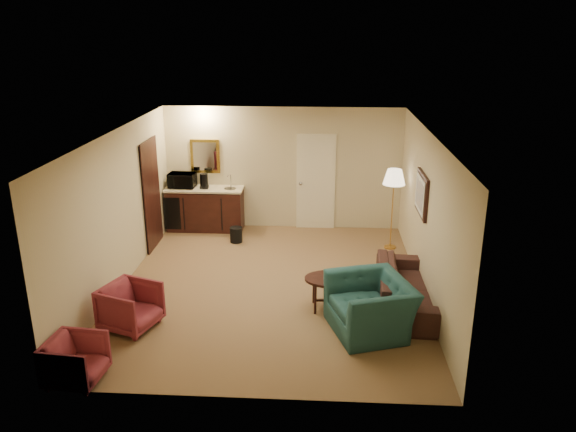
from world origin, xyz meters
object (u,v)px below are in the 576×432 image
at_px(teal_armchair, 371,298).
at_px(coffee_table, 333,293).
at_px(coffee_maker, 204,181).
at_px(floor_lamp, 392,209).
at_px(wetbar_cabinet, 205,209).
at_px(sofa, 405,281).
at_px(rose_chair_near, 130,305).
at_px(microwave, 182,179).
at_px(waste_bin, 236,235).
at_px(rose_chair_far, 75,358).

xyz_separation_m(teal_armchair, coffee_table, (-0.51, 0.64, -0.26)).
bearing_deg(coffee_maker, floor_lamp, -0.89).
bearing_deg(wetbar_cabinet, sofa, -40.47).
bearing_deg(coffee_table, rose_chair_near, -165.30).
height_order(wetbar_cabinet, floor_lamp, floor_lamp).
bearing_deg(coffee_maker, microwave, -174.96).
xyz_separation_m(teal_armchair, coffee_maker, (-3.19, 4.04, 0.56)).
bearing_deg(microwave, waste_bin, -27.81).
distance_m(rose_chair_near, waste_bin, 3.62).
bearing_deg(wetbar_cabinet, rose_chair_far, -95.18).
bearing_deg(coffee_table, coffee_maker, 128.19).
distance_m(wetbar_cabinet, microwave, 0.80).
distance_m(wetbar_cabinet, waste_bin, 1.09).
bearing_deg(waste_bin, microwave, 148.62).
relative_size(wetbar_cabinet, rose_chair_near, 2.23).
height_order(rose_chair_far, coffee_maker, coffee_maker).
height_order(rose_chair_far, microwave, microwave).
xyz_separation_m(sofa, waste_bin, (-3.04, 2.52, -0.25)).
relative_size(teal_armchair, coffee_maker, 3.76).
relative_size(floor_lamp, waste_bin, 5.14).
xyz_separation_m(sofa, coffee_maker, (-3.79, 3.22, 0.67)).
xyz_separation_m(floor_lamp, waste_bin, (-3.09, 0.12, -0.65)).
bearing_deg(floor_lamp, microwave, 168.53).
height_order(teal_armchair, coffee_table, teal_armchair).
distance_m(rose_chair_far, microwave, 5.61).
bearing_deg(waste_bin, teal_armchair, -53.91).
xyz_separation_m(coffee_table, floor_lamp, (1.17, 2.58, 0.54)).
distance_m(floor_lamp, waste_bin, 3.16).
bearing_deg(microwave, teal_armchair, -44.54).
distance_m(rose_chair_near, coffee_maker, 4.24).
distance_m(coffee_table, waste_bin, 3.31).
relative_size(floor_lamp, microwave, 2.90).
bearing_deg(wetbar_cabinet, rose_chair_near, -93.42).
relative_size(coffee_table, coffee_maker, 2.84).
height_order(wetbar_cabinet, waste_bin, wetbar_cabinet).
height_order(teal_armchair, floor_lamp, floor_lamp).
bearing_deg(microwave, wetbar_cabinet, -0.58).
relative_size(floor_lamp, coffee_maker, 5.08).
distance_m(wetbar_cabinet, coffee_maker, 0.62).
height_order(rose_chair_far, coffee_table, rose_chair_far).
distance_m(sofa, microwave, 5.43).
distance_m(sofa, coffee_maker, 5.02).
distance_m(wetbar_cabinet, floor_lamp, 3.96).
relative_size(sofa, rose_chair_near, 2.85).
bearing_deg(rose_chair_far, microwave, 5.14).
distance_m(rose_chair_far, waste_bin, 4.97).
height_order(rose_chair_near, coffee_maker, coffee_maker).
relative_size(wetbar_cabinet, waste_bin, 5.26).
bearing_deg(microwave, rose_chair_far, -86.70).
relative_size(rose_chair_near, microwave, 1.33).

